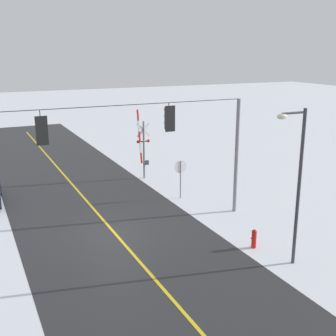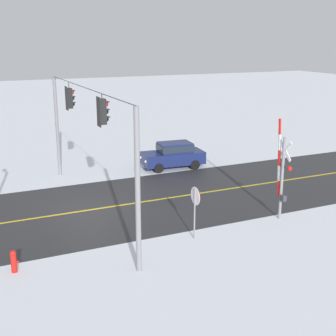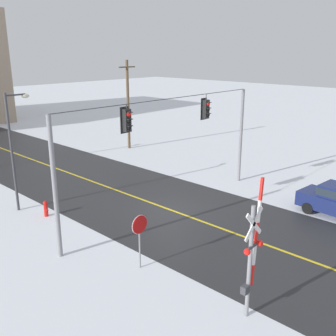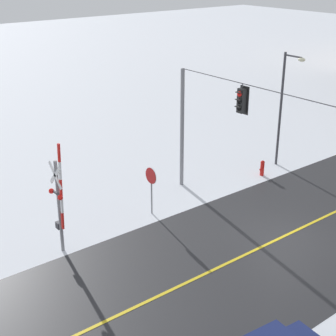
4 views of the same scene
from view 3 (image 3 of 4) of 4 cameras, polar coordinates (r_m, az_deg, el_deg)
ground_plane at (r=22.04m, az=0.22°, el=-6.11°), size 160.00×160.00×0.00m
road_asphalt at (r=26.21m, az=-9.47°, el=-2.52°), size 9.00×80.00×0.01m
lane_centre_line at (r=26.21m, az=-9.47°, el=-2.51°), size 0.14×72.00×0.01m
signal_span at (r=20.80m, az=0.30°, el=4.28°), size 14.20×0.47×6.22m
stop_sign at (r=15.83m, az=-4.16°, el=-9.00°), size 0.80×0.09×2.35m
railroad_crossing at (r=13.13m, az=12.10°, el=-12.27°), size 0.98×0.31×4.82m
streetlamp_near at (r=22.51m, az=-21.54°, el=3.66°), size 1.39×0.28×6.50m
fire_hydrant at (r=22.06m, az=-17.44°, el=-5.60°), size 0.24×0.31×0.88m
utility_pole at (r=35.15m, az=-5.86°, el=9.31°), size 1.80×0.24×7.79m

